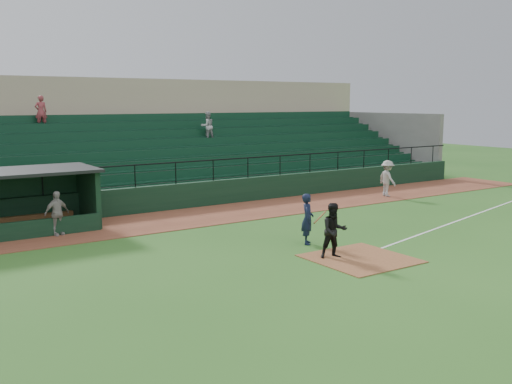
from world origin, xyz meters
TOP-DOWN VIEW (x-y plane):
  - ground at (0.00, 0.00)m, footprint 90.00×90.00m
  - warning_track at (0.00, 8.00)m, footprint 40.00×4.00m
  - home_plate_dirt at (0.00, -1.00)m, footprint 3.00×3.00m
  - foul_line at (8.00, 1.20)m, footprint 17.49×4.44m
  - stadium_structure at (-0.00, 16.46)m, footprint 38.00×13.08m
  - batter_at_plate at (-0.14, 1.52)m, footprint 1.16×0.79m
  - umpire at (-0.63, -0.43)m, footprint 1.05×0.94m
  - runner at (9.86, 7.26)m, footprint 0.91×1.33m
  - dugout_player_a at (-7.14, 7.71)m, footprint 1.06×0.65m

SIDE VIEW (x-z plane):
  - ground at x=0.00m, z-range 0.00..0.00m
  - foul_line at x=8.00m, z-range 0.00..0.01m
  - warning_track at x=0.00m, z-range 0.00..0.03m
  - home_plate_dirt at x=0.00m, z-range 0.00..0.03m
  - dugout_player_a at x=-7.14m, z-range 0.03..1.71m
  - umpire at x=-0.63m, z-range 0.00..1.80m
  - batter_at_plate at x=-0.14m, z-range 0.00..1.81m
  - runner at x=9.86m, z-range 0.03..1.93m
  - stadium_structure at x=0.00m, z-range -0.90..5.50m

